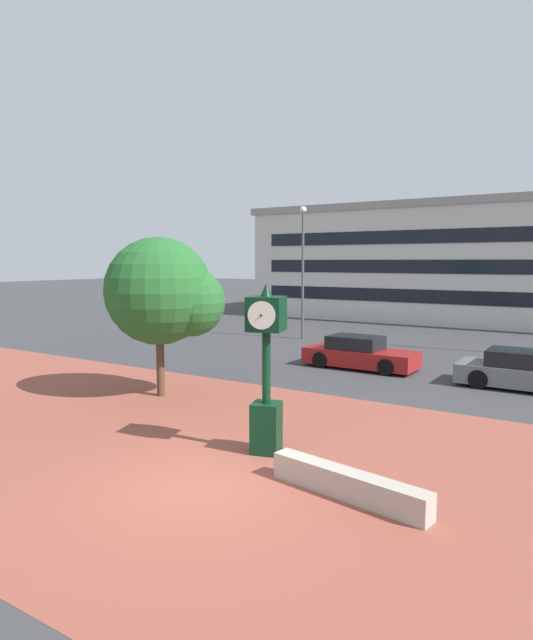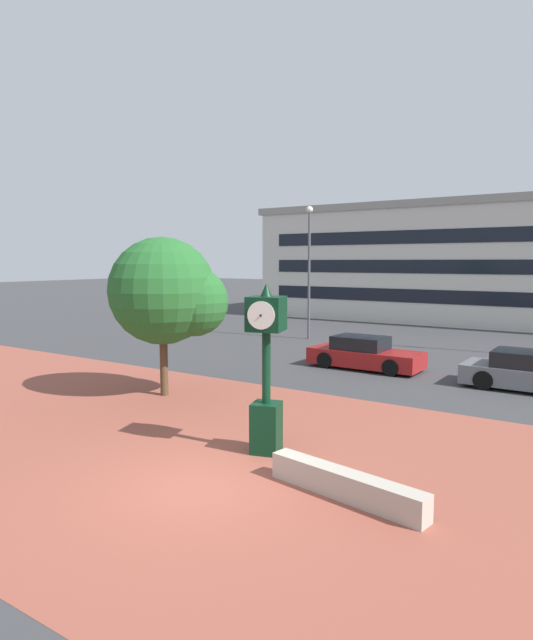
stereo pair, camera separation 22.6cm
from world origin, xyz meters
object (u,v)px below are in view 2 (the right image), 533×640
at_px(car_street_near, 364,354).
at_px(civic_building, 488,262).
at_px(plaza_tree, 169,293).
at_px(car_street_mid, 530,373).
at_px(street_clock, 266,368).
at_px(street_lamp_post, 309,259).

height_order(car_street_near, civic_building, civic_building).
bearing_deg(plaza_tree, car_street_mid, 37.01).
height_order(street_clock, car_street_near, street_clock).
distance_m(plaza_tree, car_street_mid, 12.13).
xyz_separation_m(street_clock, car_street_near, (-1.98, 10.10, -1.35)).
bearing_deg(street_clock, plaza_tree, 137.09).
relative_size(plaza_tree, car_street_near, 1.12).
bearing_deg(plaza_tree, civic_building, 82.99).
xyz_separation_m(car_street_near, car_street_mid, (6.05, -0.33, 0.00)).
xyz_separation_m(civic_building, street_lamp_post, (-6.03, -15.80, 0.19)).
distance_m(civic_building, street_lamp_post, 16.91).
bearing_deg(car_street_mid, plaza_tree, -51.97).
height_order(plaza_tree, car_street_mid, plaza_tree).
relative_size(car_street_near, car_street_mid, 1.03).
distance_m(car_street_mid, street_lamp_post, 13.98).
height_order(car_street_mid, civic_building, civic_building).
distance_m(street_clock, car_street_near, 10.38).
relative_size(car_street_near, civic_building, 0.14).
bearing_deg(car_street_near, street_lamp_post, -134.72).
height_order(street_clock, car_street_mid, street_clock).
xyz_separation_m(street_clock, civic_building, (-1.79, 31.89, 2.24)).
height_order(plaza_tree, civic_building, civic_building).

